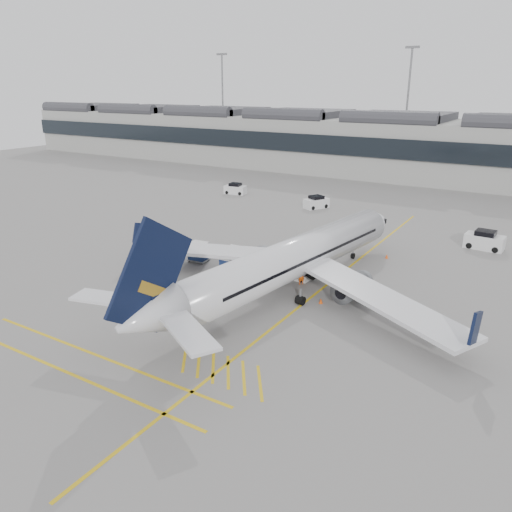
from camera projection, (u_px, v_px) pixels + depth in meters
The scene contains 18 objects.
ground at pixel (173, 299), 43.12m from camera, with size 220.00×220.00×0.00m, color gray.
terminal at pixel (409, 145), 99.08m from camera, with size 200.00×20.45×12.40m.
light_masts at pixel (423, 100), 108.53m from camera, with size 113.00×0.60×25.45m.
apron_markings at pixel (327, 285), 46.23m from camera, with size 0.25×60.00×0.01m, color gold.
airliner_main at pixel (290, 260), 43.86m from camera, with size 34.11×37.50×10.00m.
belt_loader at pixel (291, 272), 47.87m from camera, with size 4.30×1.54×1.76m.
baggage_cart_a at pixel (278, 267), 47.63m from camera, with size 1.99×1.71×1.93m.
baggage_cart_b at pixel (231, 267), 47.87m from camera, with size 1.86×1.53×1.95m.
baggage_cart_c at pixel (235, 257), 50.48m from camera, with size 2.01×1.68×2.05m.
baggage_cart_d at pixel (199, 251), 52.05m from camera, with size 2.06×1.75×2.04m.
ramp_agent_a at pixel (302, 276), 46.14m from camera, with size 0.59×0.39×1.62m, color #FF590D.
ramp_agent_b at pixel (220, 284), 44.22m from camera, with size 0.85×0.66×1.74m, color #FF4E0D.
pushback_tug at pixel (152, 283), 45.00m from camera, with size 2.63×1.74×1.41m.
safety_cone_nose at pixel (387, 256), 53.22m from camera, with size 0.33×0.33×0.46m, color #F24C0A.
safety_cone_engine at pixel (321, 301), 42.24m from camera, with size 0.34×0.34×0.47m, color #F24C0A.
service_van_left at pixel (235, 189), 84.47m from camera, with size 3.82×2.35×1.84m.
service_van_mid at pixel (316, 202), 74.80m from camera, with size 3.31×4.08×1.88m.
service_van_right at pixel (485, 241), 56.16m from camera, with size 4.24×2.34×2.11m.
Camera 1 is at (26.81, -29.95, 17.58)m, focal length 35.00 mm.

